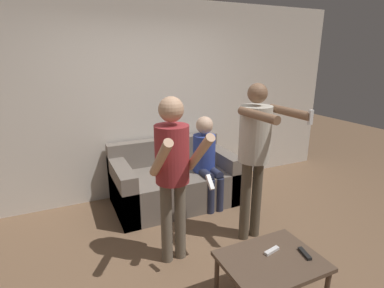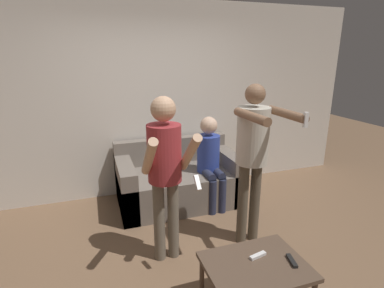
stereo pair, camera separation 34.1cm
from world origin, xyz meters
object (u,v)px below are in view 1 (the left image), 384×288
(couch, at_px, (174,182))
(person_seated, at_px, (206,157))
(remote_near, at_px, (305,253))
(person_standing_right, at_px, (255,145))
(coffee_table, at_px, (271,264))
(person_standing_left, at_px, (173,165))
(remote_far, at_px, (272,251))

(couch, xyz_separation_m, person_seated, (0.37, -0.23, 0.39))
(couch, bearing_deg, remote_near, -81.42)
(person_standing_right, bearing_deg, person_seated, 95.07)
(coffee_table, bearing_deg, person_standing_left, 120.01)
(person_standing_left, bearing_deg, couch, 68.52)
(person_standing_right, distance_m, remote_near, 1.13)
(person_standing_left, relative_size, coffee_table, 2.11)
(person_standing_right, relative_size, remote_far, 11.12)
(remote_near, height_order, remote_far, same)
(coffee_table, height_order, remote_far, remote_far)
(person_seated, distance_m, remote_far, 1.74)
(person_standing_right, distance_m, remote_far, 1.07)
(coffee_table, xyz_separation_m, remote_near, (0.28, -0.07, 0.06))
(couch, relative_size, coffee_table, 2.11)
(person_standing_left, distance_m, person_standing_right, 0.91)
(person_standing_right, relative_size, person_seated, 1.42)
(person_standing_left, xyz_separation_m, remote_far, (0.55, -0.78, -0.57))
(couch, distance_m, coffee_table, 2.01)
(person_standing_right, distance_m, coffee_table, 1.18)
(couch, xyz_separation_m, person_standing_left, (-0.46, -1.16, 0.72))
(couch, bearing_deg, remote_far, -87.16)
(person_standing_right, xyz_separation_m, person_seated, (-0.08, 0.93, -0.41))
(person_standing_left, relative_size, person_seated, 1.35)
(couch, height_order, person_seated, person_seated)
(person_standing_right, height_order, person_seated, person_standing_right)
(person_seated, bearing_deg, remote_far, -99.25)
(person_standing_left, distance_m, coffee_table, 1.17)
(coffee_table, relative_size, remote_far, 5.04)
(couch, xyz_separation_m, coffee_table, (0.04, -2.01, 0.09))
(remote_near, bearing_deg, person_seated, 88.13)
(person_standing_right, height_order, coffee_table, person_standing_right)
(coffee_table, distance_m, remote_near, 0.29)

